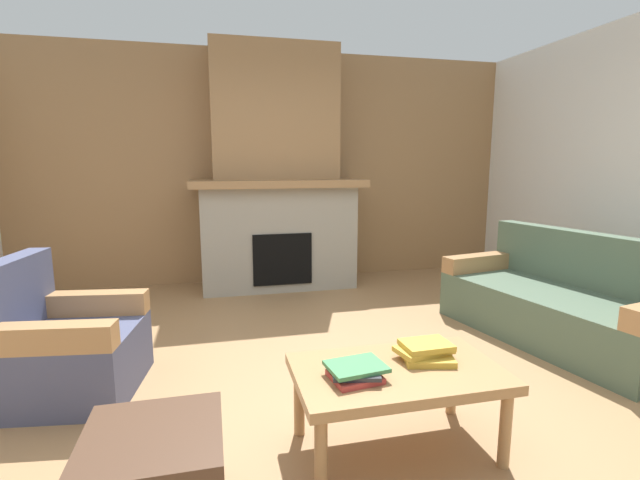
{
  "coord_description": "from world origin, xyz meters",
  "views": [
    {
      "loc": [
        -0.73,
        -2.52,
        1.4
      ],
      "look_at": [
        0.08,
        0.84,
        0.82
      ],
      "focal_mm": 25.39,
      "sensor_mm": 36.0,
      "label": 1
    }
  ],
  "objects": [
    {
      "name": "ground",
      "position": [
        0.0,
        0.0,
        0.0
      ],
      "size": [
        9.0,
        9.0,
        0.0
      ],
      "primitive_type": "plane",
      "color": "#9E754C"
    },
    {
      "name": "wall_back_wood_panel",
      "position": [
        0.0,
        3.0,
        1.35
      ],
      "size": [
        6.0,
        0.12,
        2.7
      ],
      "primitive_type": "cube",
      "color": "#997047",
      "rests_on": "ground"
    },
    {
      "name": "fireplace",
      "position": [
        0.0,
        2.62,
        1.16
      ],
      "size": [
        1.9,
        0.82,
        2.7
      ],
      "color": "gray",
      "rests_on": "ground"
    },
    {
      "name": "couch",
      "position": [
        1.99,
        0.44,
        0.29
      ],
      "size": [
        1.17,
        1.93,
        0.85
      ],
      "color": "#4C604C",
      "rests_on": "ground"
    },
    {
      "name": "armchair",
      "position": [
        -1.65,
        0.4,
        0.29
      ],
      "size": [
        0.86,
        0.86,
        0.85
      ],
      "color": "#474C6B",
      "rests_on": "ground"
    },
    {
      "name": "coffee_table",
      "position": [
        0.12,
        -0.61,
        0.38
      ],
      "size": [
        1.0,
        0.6,
        0.43
      ],
      "color": "#A87A4C",
      "rests_on": "ground"
    },
    {
      "name": "ottoman",
      "position": [
        -0.98,
        -0.85,
        0.2
      ],
      "size": [
        0.52,
        0.52,
        0.4
      ],
      "primitive_type": "cube",
      "color": "#4C3323",
      "rests_on": "ground"
    },
    {
      "name": "book_stack_near_edge",
      "position": [
        -0.11,
        -0.67,
        0.46
      ],
      "size": [
        0.28,
        0.24,
        0.06
      ],
      "color": "#B23833",
      "rests_on": "coffee_table"
    },
    {
      "name": "book_stack_center",
      "position": [
        0.29,
        -0.55,
        0.47
      ],
      "size": [
        0.3,
        0.26,
        0.09
      ],
      "color": "gold",
      "rests_on": "coffee_table"
    }
  ]
}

